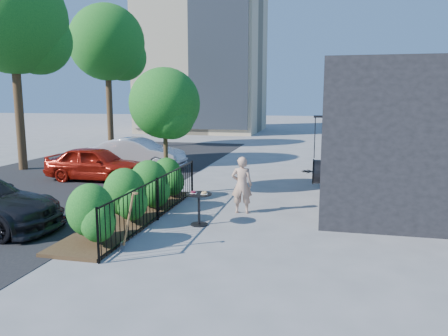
% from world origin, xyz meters
% --- Properties ---
extents(ground, '(120.00, 120.00, 0.00)m').
position_xyz_m(ground, '(0.00, 0.00, 0.00)').
color(ground, gray).
rests_on(ground, ground).
extents(shop_building, '(6.22, 9.00, 4.00)m').
position_xyz_m(shop_building, '(5.50, 4.50, 2.00)').
color(shop_building, black).
rests_on(shop_building, ground).
extents(fence, '(0.05, 6.05, 1.10)m').
position_xyz_m(fence, '(-1.50, 0.00, 0.56)').
color(fence, black).
rests_on(fence, ground).
extents(planting_bed, '(1.30, 6.00, 0.08)m').
position_xyz_m(planting_bed, '(-2.20, 0.00, 0.04)').
color(planting_bed, '#382616').
rests_on(planting_bed, ground).
extents(shrubs, '(1.10, 5.60, 1.24)m').
position_xyz_m(shrubs, '(-2.10, 0.10, 0.70)').
color(shrubs, '#125119').
rests_on(shrubs, ground).
extents(patio_tree, '(2.20, 2.20, 3.94)m').
position_xyz_m(patio_tree, '(-2.24, 2.76, 2.76)').
color(patio_tree, '#3F2B19').
rests_on(patio_tree, ground).
extents(street, '(9.00, 30.00, 0.01)m').
position_xyz_m(street, '(-7.00, 3.00, 0.00)').
color(street, black).
rests_on(street, ground).
extents(street_tree_near, '(4.40, 4.40, 8.28)m').
position_xyz_m(street_tree_near, '(-9.94, 5.96, 5.92)').
color(street_tree_near, '#3F2B19').
rests_on(street_tree_near, ground).
extents(street_tree_far, '(4.40, 4.40, 8.28)m').
position_xyz_m(street_tree_far, '(-9.94, 13.96, 5.92)').
color(street_tree_far, '#3F2B19').
rests_on(street_tree_far, ground).
extents(cafe_table, '(0.63, 0.63, 0.84)m').
position_xyz_m(cafe_table, '(-0.35, -0.18, 0.55)').
color(cafe_table, black).
rests_on(cafe_table, ground).
extents(woman, '(0.59, 0.42, 1.54)m').
position_xyz_m(woman, '(0.45, 1.16, 0.77)').
color(woman, tan).
rests_on(woman, ground).
extents(shovel, '(0.42, 0.16, 1.27)m').
position_xyz_m(shovel, '(-1.25, -2.26, 0.56)').
color(shovel, brown).
rests_on(shovel, ground).
extents(car_red, '(3.75, 1.51, 1.28)m').
position_xyz_m(car_red, '(-5.68, 4.47, 0.64)').
color(car_red, '#9D180D').
rests_on(car_red, ground).
extents(car_silver, '(4.07, 1.50, 1.33)m').
position_xyz_m(car_silver, '(-5.24, 7.24, 0.67)').
color(car_silver, '#B3B4B9').
rests_on(car_silver, ground).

